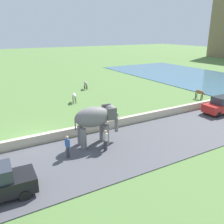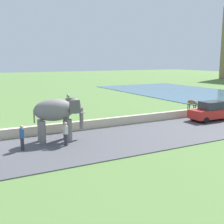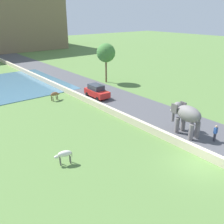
# 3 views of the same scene
# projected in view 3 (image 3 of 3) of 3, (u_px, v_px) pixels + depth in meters

# --- Properties ---
(ground_plane) EXTENTS (220.00, 220.00, 0.00)m
(ground_plane) POSITION_uv_depth(u_px,v_px,m) (198.00, 165.00, 19.21)
(ground_plane) COLOR #567A3D
(road_surface) EXTENTS (7.00, 120.00, 0.06)m
(road_surface) POSITION_uv_depth(u_px,v_px,m) (99.00, 92.00, 36.56)
(road_surface) COLOR #4C4C51
(road_surface) RESTS_ON ground
(barrier_wall) EXTENTS (0.40, 110.00, 0.76)m
(barrier_wall) POSITION_uv_depth(u_px,v_px,m) (84.00, 99.00, 32.78)
(barrier_wall) COLOR beige
(barrier_wall) RESTS_ON ground
(elephant) EXTENTS (1.72, 3.55, 2.99)m
(elephant) POSITION_uv_depth(u_px,v_px,m) (187.00, 115.00, 23.21)
(elephant) COLOR slate
(elephant) RESTS_ON ground
(person_beside_elephant) EXTENTS (0.36, 0.22, 1.63)m
(person_beside_elephant) POSITION_uv_depth(u_px,v_px,m) (192.00, 122.00, 24.47)
(person_beside_elephant) COLOR #33333D
(person_beside_elephant) RESTS_ON ground
(person_trailing) EXTENTS (0.36, 0.22, 1.63)m
(person_trailing) POSITION_uv_depth(u_px,v_px,m) (215.00, 133.00, 22.31)
(person_trailing) COLOR #33333D
(person_trailing) RESTS_ON ground
(car_red) EXTENTS (1.86, 4.03, 1.80)m
(car_red) POSITION_uv_depth(u_px,v_px,m) (97.00, 91.00, 34.11)
(car_red) COLOR red
(car_red) RESTS_ON ground
(cow_white) EXTENTS (1.42, 0.76, 1.15)m
(cow_white) POSITION_uv_depth(u_px,v_px,m) (64.00, 155.00, 18.99)
(cow_white) COLOR silver
(cow_white) RESTS_ON ground
(cow_brown) EXTENTS (1.42, 0.64, 1.15)m
(cow_brown) POSITION_uv_depth(u_px,v_px,m) (55.00, 94.00, 33.03)
(cow_brown) COLOR brown
(cow_brown) RESTS_ON ground
(tree_near) EXTENTS (3.05, 3.05, 6.43)m
(tree_near) POSITION_uv_depth(u_px,v_px,m) (106.00, 53.00, 40.25)
(tree_near) COLOR brown
(tree_near) RESTS_ON ground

